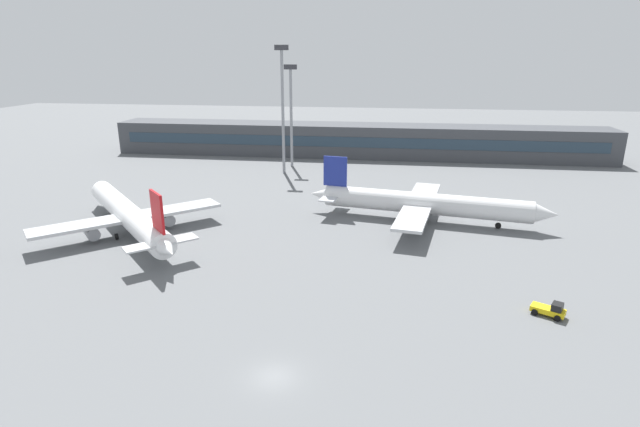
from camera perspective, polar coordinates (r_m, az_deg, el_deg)
ground_plane at (r=83.79m, az=0.96°, el=-2.00°), size 400.00×400.00×0.00m
terminal_building at (r=145.56m, az=4.18°, el=8.27°), size 138.73×12.13×9.00m
airplane_near at (r=87.96m, az=-20.99°, el=-0.03°), size 31.97×33.54×10.60m
airplane_mid at (r=89.54m, az=11.95°, el=1.09°), size 42.59×30.01×10.57m
baggage_tug_yellow at (r=63.01m, az=24.66°, el=-9.87°), size 3.88×3.05×1.75m
floodlight_tower_west at (r=130.35m, az=-3.30°, el=11.77°), size 3.20×0.80×25.62m
floodlight_tower_east at (r=122.99m, az=-4.26°, el=12.48°), size 3.20×0.80×30.12m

